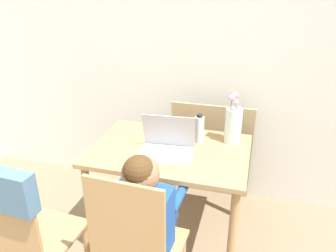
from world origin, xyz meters
name	(u,v)px	position (x,y,z in m)	size (l,w,h in m)	color
wall_back	(213,49)	(0.00, 2.23, 1.25)	(6.40, 0.05, 2.50)	silver
dining_table	(170,161)	(-0.16, 1.57, 0.61)	(1.04, 0.72, 0.70)	tan
chair_occupied	(137,250)	(-0.13, 0.86, 0.48)	(0.42, 0.42, 0.96)	tan
chair_spare	(17,219)	(-0.72, 0.74, 0.64)	(0.42, 0.45, 0.97)	tan
person_seated	(146,211)	(-0.13, 0.99, 0.63)	(0.32, 0.44, 0.99)	#1E4C9E
laptop	(167,144)	(-0.16, 1.52, 0.76)	(0.36, 0.27, 0.24)	#B2B2B7
flower_vase	(233,123)	(0.23, 1.78, 0.84)	(0.11, 0.11, 0.36)	silver
water_bottle	(199,129)	(0.01, 1.72, 0.80)	(0.07, 0.07, 0.21)	silver
cardboard_panel	(211,152)	(0.05, 2.10, 0.43)	(0.65, 0.14, 0.86)	tan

